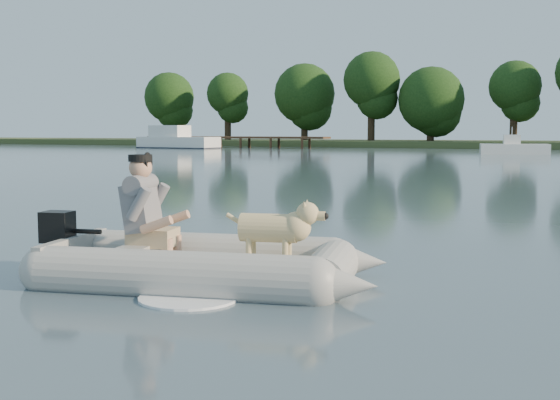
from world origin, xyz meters
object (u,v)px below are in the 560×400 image
at_px(dock, 235,142).
at_px(dog, 269,233).
at_px(cabin_cruiser, 178,137).
at_px(man, 143,204).
at_px(dinghy, 206,224).
at_px(motorboat, 514,141).

bearing_deg(dock, dog, -62.51).
height_order(dock, cabin_cruiser, cabin_cruiser).
xyz_separation_m(man, dog, (1.41, 0.27, -0.28)).
height_order(dinghy, cabin_cruiser, cabin_cruiser).
relative_size(dinghy, man, 4.33).
bearing_deg(dock, cabin_cruiser, -131.57).
bearing_deg(man, dock, 105.18).
height_order(cabin_cruiser, motorboat, cabin_cruiser).
height_order(dock, dinghy, dinghy).
distance_m(cabin_cruiser, motorboat, 29.27).
distance_m(dock, motorboat, 26.69).
bearing_deg(motorboat, cabin_cruiser, 160.53).
relative_size(cabin_cruiser, motorboat, 1.71).
relative_size(man, cabin_cruiser, 0.15).
distance_m(man, cabin_cruiser, 55.42).
bearing_deg(dinghy, motorboat, 79.90).
height_order(dinghy, man, man).
bearing_deg(motorboat, dog, -99.18).
height_order(man, cabin_cruiser, cabin_cruiser).
xyz_separation_m(dinghy, man, (-0.74, -0.09, 0.19)).
bearing_deg(man, motorboat, 78.90).
xyz_separation_m(dock, motorboat, (25.32, -8.43, 0.36)).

